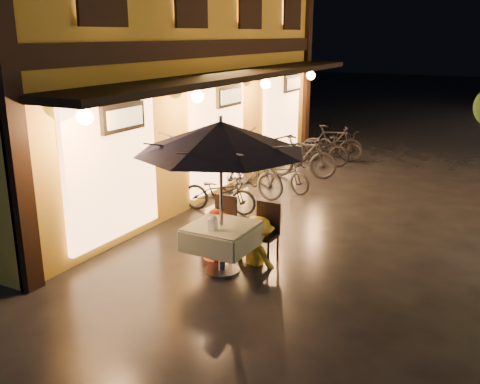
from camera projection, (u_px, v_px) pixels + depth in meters
The scene contains 16 objects.
ground at pixel (286, 303), 7.43m from camera, with size 90.00×90.00×0.00m, color black.
west_building at pixel (132, 29), 12.35m from camera, with size 5.90×11.40×7.40m.
cafe_table at pixel (222, 237), 8.26m from camera, with size 0.99×0.99×0.78m.
patio_umbrella at pixel (221, 137), 7.82m from camera, with size 2.58×2.58×2.46m.
cafe_chair_left at pixel (223, 221), 9.08m from camera, with size 0.42×0.42×0.97m.
cafe_chair_right at pixel (266, 229), 8.72m from camera, with size 0.42×0.42×0.97m.
table_lantern at pixel (213, 221), 7.95m from camera, with size 0.16×0.16×0.25m.
person_orange at pixel (217, 210), 8.82m from camera, with size 0.78×0.61×1.61m, color #ED410B.
person_yellow at pixel (257, 218), 8.57m from camera, with size 0.98×0.56×1.52m, color gold.
bicycle_0 at pixel (219, 193), 11.10m from camera, with size 0.57×1.62×0.85m, color black.
bicycle_1 at pixel (250, 175), 12.12m from camera, with size 0.49×1.73×1.04m, color black.
bicycle_2 at pixel (282, 174), 12.65m from camera, with size 0.55×1.58×0.83m, color black.
bicycle_3 at pixel (302, 157), 13.76m from camera, with size 0.51×1.81×1.09m, color black.
bicycle_4 at pixel (319, 149), 15.19m from camera, with size 0.61×1.75×0.92m, color black.
bicycle_5 at pixel (332, 144), 15.52m from camera, with size 0.50×1.77×1.06m, color black.
bicycle_6 at pixel (340, 145), 15.86m from camera, with size 0.58×1.65×0.87m, color black.
Camera 1 is at (2.60, -6.19, 3.60)m, focal length 40.00 mm.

